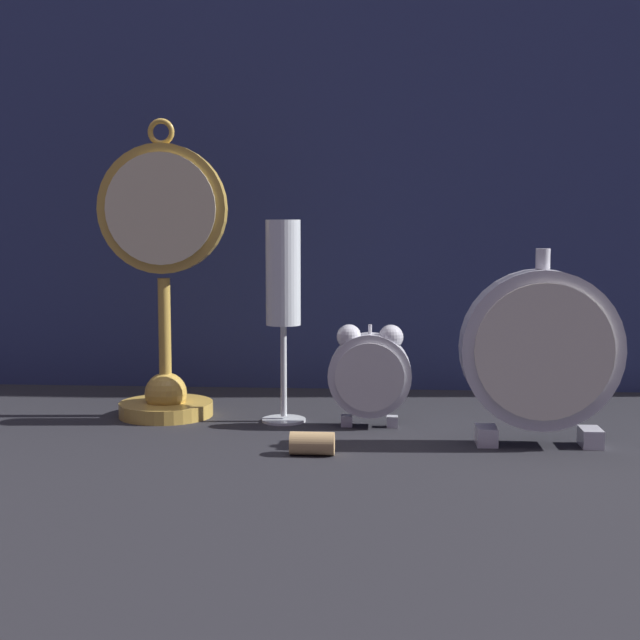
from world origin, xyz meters
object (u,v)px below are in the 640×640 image
(wine_cork, at_px, (314,443))
(alarm_clock_twin_bell, at_px, (370,371))
(pocket_watch_on_stand, at_px, (164,288))
(mantel_clock_silver, at_px, (541,351))
(champagne_flute, at_px, (283,288))

(wine_cork, bearing_deg, alarm_clock_twin_bell, 67.47)
(pocket_watch_on_stand, relative_size, alarm_clock_twin_bell, 3.01)
(mantel_clock_silver, xyz_separation_m, champagne_flute, (-0.26, 0.09, 0.05))
(alarm_clock_twin_bell, distance_m, wine_cork, 0.14)
(pocket_watch_on_stand, relative_size, champagne_flute, 1.50)
(pocket_watch_on_stand, xyz_separation_m, wine_cork, (0.18, -0.16, -0.13))
(alarm_clock_twin_bell, distance_m, champagne_flute, 0.13)
(champagne_flute, distance_m, wine_cork, 0.20)
(pocket_watch_on_stand, distance_m, mantel_clock_silver, 0.42)
(alarm_clock_twin_bell, height_order, mantel_clock_silver, mantel_clock_silver)
(pocket_watch_on_stand, relative_size, mantel_clock_silver, 1.72)
(pocket_watch_on_stand, xyz_separation_m, alarm_clock_twin_bell, (0.23, -0.04, -0.08))
(champagne_flute, xyz_separation_m, wine_cork, (0.04, -0.14, -0.14))
(mantel_clock_silver, bearing_deg, pocket_watch_on_stand, 164.51)
(pocket_watch_on_stand, bearing_deg, champagne_flute, -7.72)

